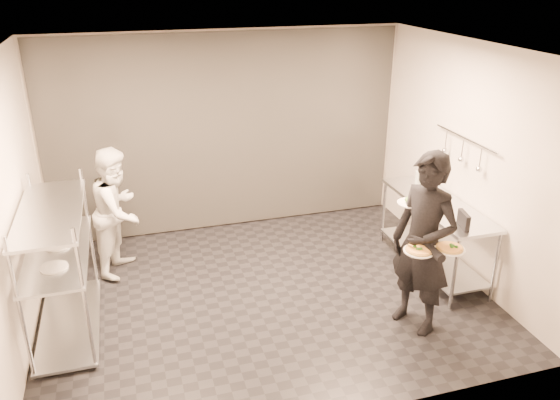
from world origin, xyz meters
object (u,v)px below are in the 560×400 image
object	(u,v)px
chef	(118,211)
pos_monitor	(464,220)
pass_rack	(59,264)
bottle_green	(418,182)
bottle_dark	(435,193)
waiter	(423,244)
salad_plate	(411,201)
pizza_plate_near	(419,250)
pizza_plate_far	(450,248)
bottle_clear	(434,186)
prep_counter	(435,224)

from	to	relation	value
chef	pos_monitor	size ratio (longest dim) A/B	6.45
pass_rack	bottle_green	xyz separation A→B (m)	(4.23, 0.35, 0.29)
chef	bottle_dark	world-z (taller)	chef
waiter	pos_monitor	world-z (taller)	waiter
salad_plate	bottle_dark	bearing A→B (deg)	44.57
pass_rack	waiter	distance (m)	3.69
pizza_plate_near	salad_plate	bearing A→B (deg)	75.72
chef	pos_monitor	xyz separation A→B (m)	(3.61, -1.79, 0.21)
pizza_plate_near	pizza_plate_far	bearing A→B (deg)	-18.67
pizza_plate_near	salad_plate	xyz separation A→B (m)	(0.11, 0.42, 0.33)
salad_plate	bottle_green	world-z (taller)	salad_plate
pass_rack	bottle_dark	size ratio (longest dim) A/B	7.97
bottle_clear	waiter	bearing A→B (deg)	-124.50
chef	bottle_clear	xyz separation A→B (m)	(3.80, -0.86, 0.23)
waiter	pos_monitor	distance (m)	0.73
chef	bottle_dark	bearing A→B (deg)	-81.91
pizza_plate_near	bottle_clear	bearing A→B (deg)	54.51
chef	prep_counter	bearing A→B (deg)	-82.34
pizza_plate_near	bottle_green	xyz separation A→B (m)	(0.82, 1.49, 0.06)
pizza_plate_far	salad_plate	size ratio (longest dim) A/B	1.07
pizza_plate_near	bottle_green	size ratio (longest dim) A/B	1.06
pass_rack	waiter	bearing A→B (deg)	-15.60
pizza_plate_far	pos_monitor	world-z (taller)	pos_monitor
pos_monitor	prep_counter	bearing A→B (deg)	92.42
waiter	bottle_dark	size ratio (longest dim) A/B	9.65
pass_rack	salad_plate	size ratio (longest dim) A/B	5.78
waiter	salad_plate	bearing A→B (deg)	162.79
pass_rack	chef	xyz separation A→B (m)	(0.60, 1.10, 0.03)
waiter	bottle_dark	world-z (taller)	waiter
chef	bottle_clear	distance (m)	3.90
prep_counter	pizza_plate_near	distance (m)	1.52
pass_rack	waiter	size ratio (longest dim) A/B	0.83
prep_counter	pos_monitor	world-z (taller)	pos_monitor
bottle_green	pos_monitor	bearing A→B (deg)	-91.33
salad_plate	bottle_clear	world-z (taller)	salad_plate
waiter	pizza_plate_near	bearing A→B (deg)	-67.14
waiter	chef	bearing A→B (deg)	-149.80
pos_monitor	pizza_plate_near	bearing A→B (deg)	-138.25
waiter	bottle_dark	bearing A→B (deg)	119.69
pizza_plate_near	pos_monitor	distance (m)	0.92
waiter	bottle_dark	distance (m)	1.28
chef	bottle_green	world-z (taller)	chef
pass_rack	chef	bearing A→B (deg)	61.45
pizza_plate_near	salad_plate	size ratio (longest dim) A/B	1.08
pass_rack	pizza_plate_far	world-z (taller)	pass_rack
pizza_plate_near	bottle_dark	size ratio (longest dim) A/B	1.49
waiter	pos_monitor	xyz separation A→B (m)	(0.66, 0.30, 0.04)
bottle_clear	bottle_dark	size ratio (longest dim) A/B	1.10
pos_monitor	salad_plate	bearing A→B (deg)	-164.70
pizza_plate_near	bottle_dark	distance (m)	1.48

